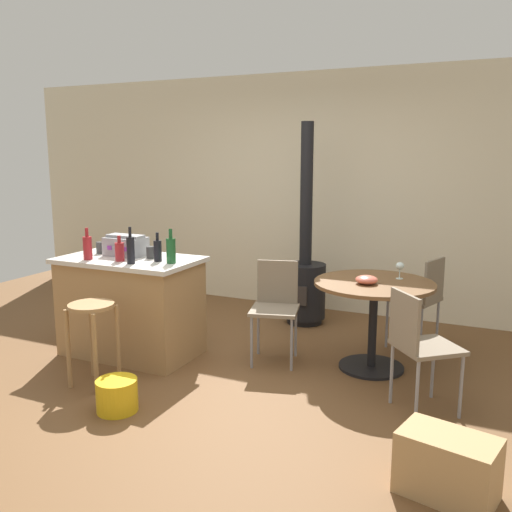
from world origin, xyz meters
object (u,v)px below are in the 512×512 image
object	(u,v)px
wood_stove	(305,277)
plastic_bucket	(117,395)
folding_chair_far	(276,303)
toolbox	(126,246)
cardboard_box	(447,466)
bottle_0	(120,251)
bottle_3	(131,250)
kitchen_island	(131,306)
cup_1	(151,252)
bottle_2	(158,250)
folding_chair_near	(421,295)
wooden_stool	(92,325)
dining_table	(374,303)
cup_0	(100,248)
folding_chair_left	(419,342)
bottle_4	(171,250)
bottle_1	(88,247)
wine_glass	(400,266)
serving_bowl	(367,280)

from	to	relation	value
wood_stove	plastic_bucket	size ratio (longest dim) A/B	7.26
folding_chair_far	toolbox	distance (m)	1.45
toolbox	cardboard_box	xyz separation A→B (m)	(2.93, -1.12, -0.81)
bottle_0	bottle_3	distance (m)	0.17
kitchen_island	plastic_bucket	xyz separation A→B (m)	(0.61, -0.98, -0.33)
bottle_0	cup_1	bearing A→B (deg)	52.40
wood_stove	bottle_2	size ratio (longest dim) A/B	8.51
folding_chair_near	bottle_0	world-z (taller)	bottle_0
wooden_stool	dining_table	size ratio (longest dim) A/B	0.66
toolbox	cup_0	size ratio (longest dim) A/B	3.37
folding_chair_far	folding_chair_left	distance (m)	1.39
toolbox	bottle_4	xyz separation A→B (m)	(0.56, -0.12, 0.02)
bottle_4	bottle_2	bearing A→B (deg)	171.22
bottle_0	bottle_4	distance (m)	0.47
dining_table	folding_chair_left	xyz separation A→B (m)	(0.47, -0.66, -0.06)
wooden_stool	bottle_1	bearing A→B (deg)	132.22
wooden_stool	wine_glass	xyz separation A→B (m)	(2.07, 1.44, 0.37)
dining_table	bottle_1	world-z (taller)	bottle_1
wooden_stool	plastic_bucket	bearing A→B (deg)	-32.92
folding_chair_left	bottle_1	distance (m)	2.85
wooden_stool	bottle_2	bearing A→B (deg)	75.96
toolbox	wine_glass	distance (m)	2.42
folding_chair_near	folding_chair_far	distance (m)	1.38
wooden_stool	plastic_bucket	world-z (taller)	wooden_stool
cup_1	cardboard_box	size ratio (longest dim) A/B	0.22
folding_chair_left	cardboard_box	size ratio (longest dim) A/B	1.76
folding_chair_far	bottle_3	size ratio (longest dim) A/B	2.79
dining_table	plastic_bucket	world-z (taller)	dining_table
folding_chair_left	cup_0	bearing A→B (deg)	176.56
wooden_stool	cup_1	world-z (taller)	cup_1
folding_chair_far	wine_glass	xyz separation A→B (m)	(0.99, 0.35, 0.34)
folding_chair_far	bottle_4	size ratio (longest dim) A/B	2.98
bottle_1	cup_1	bearing A→B (deg)	30.91
cardboard_box	wood_stove	bearing A→B (deg)	123.91
wooden_stool	bottle_3	bearing A→B (deg)	87.22
cup_1	cardboard_box	xyz separation A→B (m)	(2.65, -1.10, -0.77)
wine_glass	serving_bowl	distance (m)	0.37
kitchen_island	folding_chair_far	xyz separation A→B (m)	(1.24, 0.41, 0.07)
dining_table	bottle_3	size ratio (longest dim) A/B	3.19
serving_bowl	folding_chair_near	bearing A→B (deg)	66.67
bottle_0	bottle_4	world-z (taller)	bottle_4
bottle_1	bottle_3	world-z (taller)	bottle_3
wood_stove	wine_glass	bearing A→B (deg)	-34.82
cup_1	serving_bowl	size ratio (longest dim) A/B	0.61
bottle_3	folding_chair_left	bearing A→B (deg)	2.37
dining_table	folding_chair_near	bearing A→B (deg)	66.61
bottle_1	cup_1	size ratio (longest dim) A/B	2.56
toolbox	cup_0	xyz separation A→B (m)	(-0.29, -0.01, -0.04)
kitchen_island	bottle_1	bearing A→B (deg)	-141.81
bottle_3	cup_0	xyz separation A→B (m)	(-0.56, 0.27, -0.07)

